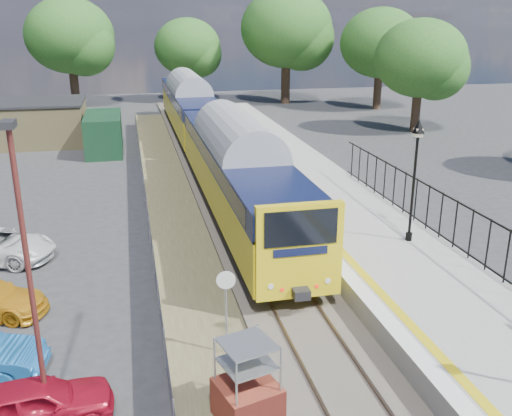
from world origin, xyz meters
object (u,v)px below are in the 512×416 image
object	(u,v)px
brick_plinth	(247,384)
victorian_lamp_north	(416,152)
car_red	(37,403)
carpark_lamp	(27,263)
speed_sign	(226,300)
train	(206,127)

from	to	relation	value
brick_plinth	victorian_lamp_north	bearing A→B (deg)	44.08
victorian_lamp_north	car_red	distance (m)	14.64
victorian_lamp_north	carpark_lamp	xyz separation A→B (m)	(-12.31, -6.54, -0.30)
carpark_lamp	car_red	world-z (taller)	carpark_lamp
victorian_lamp_north	speed_sign	world-z (taller)	victorian_lamp_north
victorian_lamp_north	carpark_lamp	world-z (taller)	carpark_lamp
victorian_lamp_north	car_red	size ratio (longest dim) A/B	1.34
speed_sign	car_red	bearing A→B (deg)	-148.81
carpark_lamp	car_red	distance (m)	3.42
speed_sign	brick_plinth	bearing A→B (deg)	-80.52
victorian_lamp_north	speed_sign	distance (m)	9.50
speed_sign	car_red	world-z (taller)	speed_sign
victorian_lamp_north	train	size ratio (longest dim) A/B	0.11
train	brick_plinth	bearing A→B (deg)	-95.77
speed_sign	carpark_lamp	distance (m)	5.36
victorian_lamp_north	speed_sign	bearing A→B (deg)	-148.60
brick_plinth	speed_sign	world-z (taller)	speed_sign
brick_plinth	carpark_lamp	xyz separation A→B (m)	(-4.51, 1.02, 2.99)
car_red	brick_plinth	bearing A→B (deg)	-108.91
carpark_lamp	car_red	xyz separation A→B (m)	(-0.20, -0.10, -3.42)
brick_plinth	car_red	distance (m)	4.82
speed_sign	carpark_lamp	bearing A→B (deg)	-149.00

